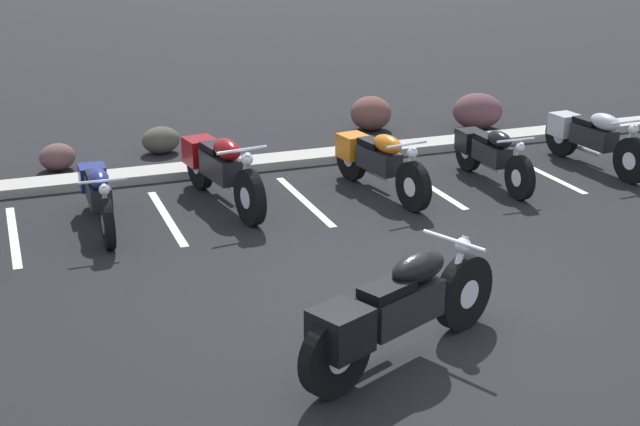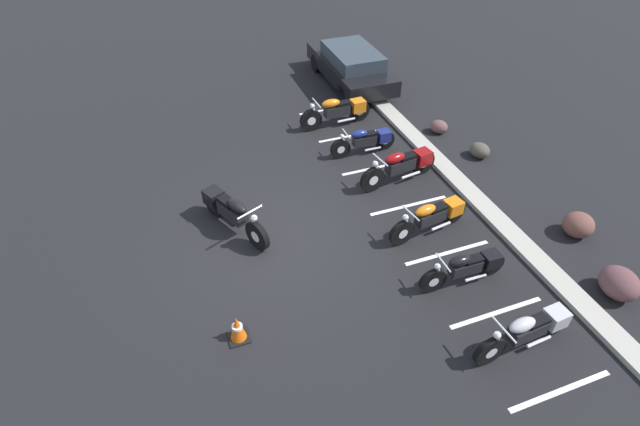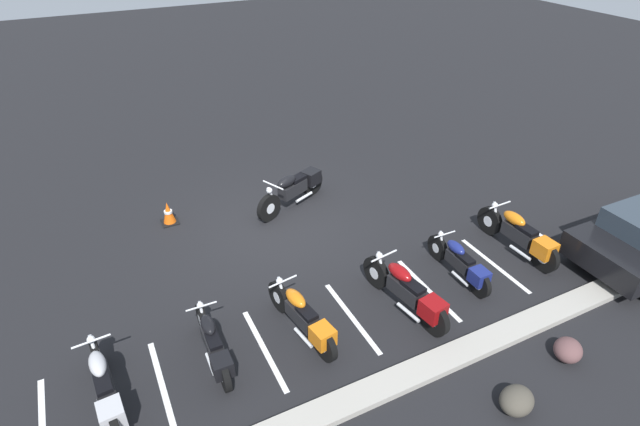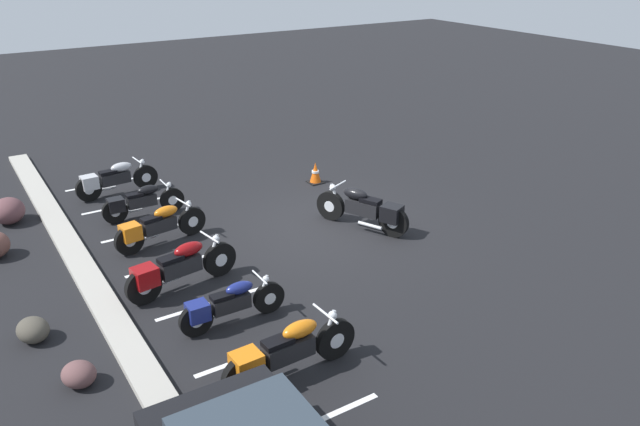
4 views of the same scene
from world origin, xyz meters
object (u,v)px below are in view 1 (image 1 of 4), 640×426
landscape_rock_1 (161,140)px  landscape_rock_0 (57,157)px  parked_bike_3 (376,160)px  parked_bike_1 (98,193)px  landscape_rock_3 (371,113)px  motorcycle_black_featured (395,310)px  parked_bike_2 (219,167)px  parked_bike_4 (490,153)px  landscape_rock_2 (477,111)px  parked_bike_5 (591,137)px

landscape_rock_1 → landscape_rock_0: bearing=-166.6°
landscape_rock_1 → parked_bike_3: bearing=-51.4°
parked_bike_1 → landscape_rock_3: bearing=122.8°
parked_bike_1 → landscape_rock_0: parked_bike_1 is taller
motorcycle_black_featured → parked_bike_2: motorcycle_black_featured is taller
landscape_rock_1 → motorcycle_black_featured: bearing=-85.3°
parked_bike_3 → landscape_rock_3: parked_bike_3 is taller
parked_bike_4 → landscape_rock_3: bearing=-172.8°
motorcycle_black_featured → landscape_rock_2: size_ratio=2.62×
parked_bike_3 → parked_bike_4: (1.64, -0.14, -0.04)m
parked_bike_3 → landscape_rock_1: bearing=-150.3°
parked_bike_3 → parked_bike_4: bearing=76.3°
parked_bike_3 → landscape_rock_1: 3.75m
parked_bike_1 → parked_bike_2: parked_bike_2 is taller
parked_bike_1 → parked_bike_4: parked_bike_4 is taller
parked_bike_4 → landscape_rock_0: 6.18m
parked_bike_4 → parked_bike_5: size_ratio=0.92×
parked_bike_3 → landscape_rock_0: 4.68m
parked_bike_1 → parked_bike_2: (1.57, 0.32, 0.08)m
landscape_rock_0 → landscape_rock_3: (5.19, 0.56, 0.09)m
parked_bike_2 → landscape_rock_1: parked_bike_2 is taller
parked_bike_4 → parked_bike_5: bearing=95.0°
parked_bike_2 → parked_bike_4: size_ratio=1.17×
parked_bike_4 → landscape_rock_2: 3.03m
parked_bike_3 → motorcycle_black_featured: bearing=-30.9°
parked_bike_3 → parked_bike_5: parked_bike_5 is taller
landscape_rock_2 → parked_bike_4: bearing=-117.0°
parked_bike_1 → parked_bike_5: (7.05, 0.00, 0.04)m
parked_bike_1 → parked_bike_3: size_ratio=0.91×
parked_bike_4 → parked_bike_5: (1.77, 0.13, 0.04)m
motorcycle_black_featured → parked_bike_1: bearing=89.8°
parked_bike_2 → landscape_rock_2: size_ratio=2.71×
motorcycle_black_featured → parked_bike_4: motorcycle_black_featured is taller
parked_bike_5 → landscape_rock_1: bearing=-120.8°
parked_bike_4 → parked_bike_2: bearing=-96.1°
parked_bike_5 → landscape_rock_3: bearing=-149.4°
parked_bike_4 → landscape_rock_1: (-3.98, 3.06, -0.21)m
landscape_rock_1 → parked_bike_2: bearing=-84.2°
parked_bike_2 → landscape_rock_0: bearing=-149.1°
landscape_rock_2 → parked_bike_3: bearing=-139.7°
landscape_rock_0 → landscape_rock_2: landscape_rock_2 is taller
parked_bike_5 → landscape_rock_0: (-7.33, 2.55, -0.26)m
landscape_rock_1 → landscape_rock_3: landscape_rock_3 is taller
landscape_rock_3 → parked_bike_3: bearing=-112.3°
parked_bike_5 → landscape_rock_2: size_ratio=2.53×
parked_bike_2 → landscape_rock_3: parked_bike_2 is taller
parked_bike_1 → parked_bike_5: bearing=90.5°
parked_bike_5 → parked_bike_1: bearing=-93.8°
landscape_rock_0 → landscape_rock_3: landscape_rock_3 is taller
parked_bike_3 → landscape_rock_0: (-3.92, 2.55, -0.25)m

